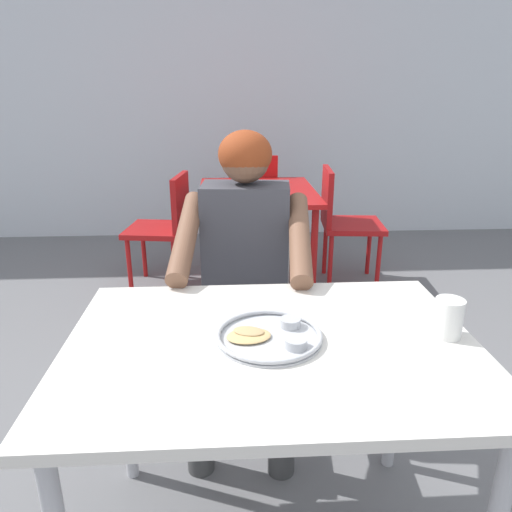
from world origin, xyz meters
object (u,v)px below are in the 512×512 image
object	(u,v)px
chair_red_right	(342,217)
chair_red_far	(252,199)
diner_foreground	(245,262)
chair_red_left	(166,223)
drinking_cup	(448,317)
table_background_red	(257,202)
thali_tray	(270,335)
chair_foreground	(247,290)
table_foreground	(271,368)

from	to	relation	value
chair_red_right	chair_red_far	world-z (taller)	chair_red_far
diner_foreground	chair_red_right	xyz separation A→B (m)	(0.74, 1.49, -0.23)
chair_red_left	chair_red_far	world-z (taller)	chair_red_far
drinking_cup	table_background_red	bearing A→B (deg)	100.42
chair_red_left	table_background_red	bearing A→B (deg)	-3.05
thali_tray	chair_red_far	xyz separation A→B (m)	(0.09, 2.68, -0.24)
chair_foreground	chair_red_far	size ratio (longest dim) A/B	1.02
thali_tray	drinking_cup	bearing A→B (deg)	-1.07
drinking_cup	chair_red_left	xyz separation A→B (m)	(-1.01, 2.12, -0.32)
chair_red_far	table_background_red	bearing A→B (deg)	-89.96
thali_tray	chair_red_right	distance (m)	2.24
drinking_cup	chair_red_left	size ratio (longest dim) A/B	0.13
thali_tray	table_background_red	world-z (taller)	thali_tray
thali_tray	chair_red_left	size ratio (longest dim) A/B	0.35
table_background_red	chair_red_far	size ratio (longest dim) A/B	1.07
table_foreground	chair_red_left	xyz separation A→B (m)	(-0.54, 2.12, -0.18)
thali_tray	drinking_cup	size ratio (longest dim) A/B	2.64
chair_foreground	table_background_red	distance (m)	1.24
chair_foreground	diner_foreground	xyz separation A→B (m)	(-0.02, -0.22, 0.22)
chair_red_far	chair_red_right	bearing A→B (deg)	-43.18
thali_tray	diner_foreground	bearing A→B (deg)	94.20
chair_red_left	chair_red_right	size ratio (longest dim) A/B	0.96
drinking_cup	table_background_red	xyz separation A→B (m)	(-0.38, 2.09, -0.17)
chair_red_right	table_foreground	bearing A→B (deg)	-108.00
chair_red_left	chair_red_far	distance (m)	0.85
drinking_cup	table_background_red	world-z (taller)	drinking_cup
drinking_cup	table_background_red	distance (m)	2.13
thali_tray	diner_foreground	world-z (taller)	diner_foreground
chair_red_far	table_foreground	bearing A→B (deg)	-91.80
table_foreground	chair_red_right	size ratio (longest dim) A/B	1.30
drinking_cup	chair_red_left	world-z (taller)	drinking_cup
thali_tray	table_background_red	xyz separation A→B (m)	(0.09, 2.08, -0.12)
thali_tray	chair_foreground	world-z (taller)	chair_foreground
drinking_cup	chair_red_right	world-z (taller)	drinking_cup
drinking_cup	chair_red_far	size ratio (longest dim) A/B	0.12
thali_tray	table_foreground	bearing A→B (deg)	-71.63
chair_red_left	chair_foreground	bearing A→B (deg)	-68.09
drinking_cup	chair_red_right	bearing A→B (deg)	84.06
chair_red_left	chair_red_right	distance (m)	1.23
chair_red_right	thali_tray	bearing A→B (deg)	-108.18
table_foreground	diner_foreground	xyz separation A→B (m)	(-0.05, 0.63, 0.07)
table_background_red	chair_red_left	distance (m)	0.64
chair_red_left	chair_red_right	world-z (taller)	chair_red_right
table_background_red	chair_red_left	bearing A→B (deg)	176.95
chair_foreground	diner_foreground	distance (m)	0.31
drinking_cup	chair_red_right	size ratio (longest dim) A/B	0.13
diner_foreground	chair_red_right	world-z (taller)	diner_foreground
thali_tray	chair_foreground	bearing A→B (deg)	91.96
chair_red_right	table_background_red	bearing A→B (deg)	-176.85
chair_foreground	chair_red_right	distance (m)	1.46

